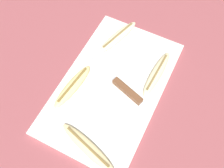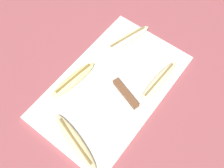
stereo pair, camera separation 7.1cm
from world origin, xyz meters
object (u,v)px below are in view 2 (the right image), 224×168
banana_golden_short (74,80)px  banana_cream_curved (159,81)px  banana_bright_far (128,38)px  banana_ripe_center (75,142)px  knife (123,89)px

banana_golden_short → banana_cream_curved: bearing=-53.6°
banana_bright_far → banana_cream_curved: 0.19m
banana_ripe_center → banana_golden_short: bearing=42.8°
banana_bright_far → banana_ripe_center: bearing=-166.1°
banana_bright_far → banana_golden_short: bearing=170.1°
banana_ripe_center → knife: bearing=-1.7°
knife → banana_ripe_center: banana_ripe_center is taller
knife → banana_bright_far: (0.16, 0.10, 0.00)m
banana_bright_far → knife: bearing=-148.6°
banana_ripe_center → banana_cream_curved: bearing=-14.7°
knife → banana_golden_short: size_ratio=1.25×
banana_golden_short → banana_cream_curved: 0.27m
banana_bright_far → banana_ripe_center: size_ratio=0.91×
knife → banana_ripe_center: size_ratio=1.10×
banana_ripe_center → banana_cream_curved: (0.30, -0.08, 0.00)m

